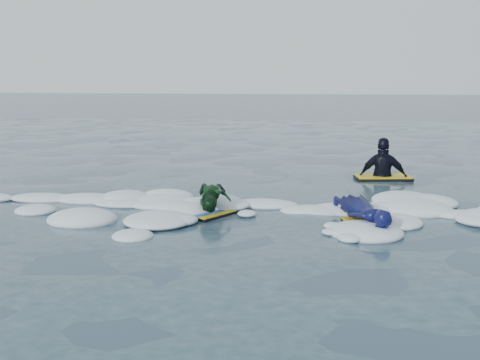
{
  "coord_description": "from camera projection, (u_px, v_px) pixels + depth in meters",
  "views": [
    {
      "loc": [
        2.15,
        -8.32,
        2.25
      ],
      "look_at": [
        0.87,
        1.6,
        0.48
      ],
      "focal_mm": 45.0,
      "sensor_mm": 36.0,
      "label": 1
    }
  ],
  "objects": [
    {
      "name": "prone_woman_unit",
      "position": [
        365.0,
        213.0,
        8.95
      ],
      "size": [
        1.05,
        1.65,
        0.4
      ],
      "rotation": [
        0.0,
        0.0,
        1.69
      ],
      "color": "black",
      "rests_on": "ground"
    },
    {
      "name": "prone_child_unit",
      "position": [
        214.0,
        199.0,
        9.76
      ],
      "size": [
        0.79,
        1.27,
        0.46
      ],
      "rotation": [
        0.0,
        0.0,
        1.01
      ],
      "color": "black",
      "rests_on": "ground"
    },
    {
      "name": "waiting_rider_unit",
      "position": [
        383.0,
        178.0,
        12.91
      ],
      "size": [
        1.26,
        0.82,
        1.76
      ],
      "rotation": [
        0.0,
        0.0,
        0.16
      ],
      "color": "black",
      "rests_on": "ground"
    },
    {
      "name": "ground",
      "position": [
        167.0,
        230.0,
        8.79
      ],
      "size": [
        120.0,
        120.0,
        0.0
      ],
      "primitive_type": "plane",
      "color": "#19263E",
      "rests_on": "ground"
    },
    {
      "name": "foam_band",
      "position": [
        183.0,
        214.0,
        9.8
      ],
      "size": [
        12.0,
        3.1,
        0.3
      ],
      "primitive_type": null,
      "color": "white",
      "rests_on": "ground"
    }
  ]
}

